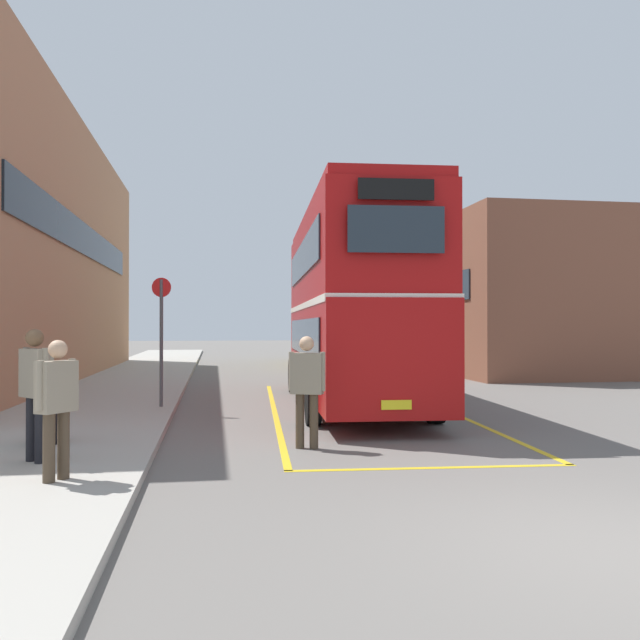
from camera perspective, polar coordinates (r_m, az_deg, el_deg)
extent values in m
plane|color=#66605B|center=(20.05, 1.34, -6.12)|extent=(135.60, 135.60, 0.00)
cube|color=#A39E93|center=(22.28, -16.59, -5.36)|extent=(4.00, 57.60, 0.14)
cube|color=#19232D|center=(24.62, -19.60, 6.54)|extent=(0.06, 18.32, 1.10)
cube|color=brown|center=(30.03, 15.44, 1.80)|extent=(6.72, 12.43, 6.32)
cube|color=#232D38|center=(28.80, 9.29, 2.51)|extent=(0.06, 9.44, 1.10)
cylinder|color=black|center=(19.60, -2.30, -4.78)|extent=(0.34, 1.02, 1.00)
cylinder|color=black|center=(19.90, 4.82, -4.72)|extent=(0.34, 1.02, 1.00)
cylinder|color=black|center=(13.10, -0.60, -6.93)|extent=(0.34, 1.02, 1.00)
cylinder|color=black|center=(13.54, 9.92, -6.71)|extent=(0.34, 1.02, 1.00)
cube|color=#A80F0F|center=(16.42, 2.68, -2.47)|extent=(3.02, 10.69, 2.10)
cube|color=#A80F0F|center=(16.48, 2.67, 4.84)|extent=(3.01, 10.48, 2.10)
cube|color=#A80F0F|center=(16.63, 2.67, 8.79)|extent=(2.90, 10.36, 0.20)
cube|color=white|center=(16.42, 2.67, 1.19)|extent=(3.04, 10.58, 0.14)
cube|color=#232D38|center=(16.28, -1.55, -1.43)|extent=(0.55, 8.65, 0.84)
cube|color=#232D38|center=(16.36, -1.55, 5.23)|extent=(0.55, 8.65, 0.84)
cube|color=#232D38|center=(16.64, 6.81, -1.41)|extent=(0.55, 8.65, 0.84)
cube|color=#232D38|center=(16.71, 6.80, 5.12)|extent=(0.55, 8.65, 0.84)
cube|color=#232D38|center=(11.31, 6.61, 7.80)|extent=(1.67, 0.14, 0.80)
cube|color=black|center=(11.43, 6.61, 11.18)|extent=(1.31, 0.12, 0.36)
cube|color=#232D38|center=(21.67, 0.64, -0.93)|extent=(1.91, 0.16, 1.00)
cube|color=yellow|center=(11.28, 6.63, -7.30)|extent=(0.52, 0.06, 0.16)
cylinder|color=black|center=(36.68, -1.78, -2.85)|extent=(0.36, 0.94, 0.92)
cylinder|color=black|center=(36.82, 2.19, -2.84)|extent=(0.36, 0.94, 0.92)
cylinder|color=black|center=(30.91, -1.59, -3.29)|extent=(0.36, 0.94, 0.92)
cylinder|color=black|center=(31.06, 3.12, -3.27)|extent=(0.36, 0.94, 0.92)
cube|color=gold|center=(33.81, 0.46, -1.11)|extent=(3.52, 9.85, 2.60)
cube|color=silver|center=(33.82, 0.46, 1.19)|extent=(3.33, 9.45, 0.12)
cube|color=#232D38|center=(33.76, -1.66, -0.52)|extent=(0.88, 7.67, 0.96)
cube|color=#232D38|center=(33.90, 2.58, -0.52)|extent=(0.88, 7.67, 0.96)
cube|color=#232D38|center=(38.64, 0.06, -0.59)|extent=(1.97, 0.26, 1.10)
cylinder|color=#473828|center=(10.63, -0.53, -8.77)|extent=(0.14, 0.14, 0.88)
cylinder|color=#473828|center=(10.68, -1.75, -8.73)|extent=(0.14, 0.14, 0.88)
cube|color=gray|center=(10.58, -1.14, -4.64)|extent=(0.56, 0.39, 0.66)
cylinder|color=gray|center=(10.52, 0.22, -4.48)|extent=(0.09, 0.09, 0.62)
cylinder|color=gray|center=(10.63, -2.49, -4.44)|extent=(0.09, 0.09, 0.62)
sphere|color=tan|center=(10.53, -1.16, -2.06)|extent=(0.24, 0.24, 0.24)
cylinder|color=black|center=(9.62, -23.05, -8.79)|extent=(0.14, 0.14, 0.87)
cylinder|color=black|center=(9.82, -23.70, -8.62)|extent=(0.14, 0.14, 0.87)
cube|color=gray|center=(9.64, -23.36, -4.24)|extent=(0.50, 0.52, 0.65)
cylinder|color=gray|center=(9.41, -22.63, -4.13)|extent=(0.09, 0.09, 0.62)
cylinder|color=gray|center=(9.86, -24.06, -3.96)|extent=(0.09, 0.09, 0.62)
sphere|color=brown|center=(9.61, -23.46, -1.43)|extent=(0.23, 0.23, 0.23)
cylinder|color=#473828|center=(8.56, -21.31, -10.04)|extent=(0.14, 0.14, 0.81)
cylinder|color=#473828|center=(8.43, -22.40, -10.19)|extent=(0.14, 0.14, 0.81)
cube|color=gray|center=(8.41, -21.84, -5.37)|extent=(0.45, 0.51, 0.60)
cylinder|color=gray|center=(8.56, -20.65, -5.08)|extent=(0.09, 0.09, 0.57)
cylinder|color=gray|center=(8.25, -23.07, -5.25)|extent=(0.09, 0.09, 0.57)
sphere|color=tan|center=(8.36, -21.74, -2.36)|extent=(0.22, 0.22, 0.22)
cylinder|color=black|center=(11.11, -22.70, -7.48)|extent=(0.43, 0.43, 0.94)
cylinder|color=olive|center=(11.06, -22.70, -4.96)|extent=(0.46, 0.46, 0.04)
cylinder|color=#4C4C51|center=(15.31, -13.56, -1.94)|extent=(0.08, 0.08, 2.87)
cylinder|color=red|center=(15.33, -13.56, 2.76)|extent=(0.44, 0.13, 0.44)
cube|color=gold|center=(15.32, -3.96, -7.86)|extent=(0.88, 12.55, 0.01)
cube|color=gold|center=(15.94, 10.63, -7.56)|extent=(0.88, 12.55, 0.01)
cube|color=gold|center=(9.44, 9.71, -12.49)|extent=(4.10, 0.37, 0.01)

